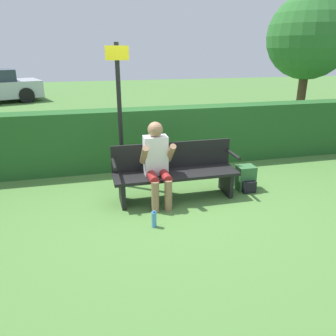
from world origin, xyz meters
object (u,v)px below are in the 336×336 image
(park_bench, at_px, (175,171))
(water_bottle, at_px, (154,219))
(person_seated, at_px, (157,160))
(backpack, at_px, (246,179))
(signpost, at_px, (120,111))
(tree, at_px, (309,37))

(park_bench, relative_size, water_bottle, 8.20)
(park_bench, distance_m, water_bottle, 1.03)
(person_seated, height_order, backpack, person_seated)
(signpost, distance_m, tree, 5.88)
(tree, bearing_deg, backpack, -134.17)
(water_bottle, xyz_separation_m, tree, (4.88, 4.11, 2.35))
(person_seated, distance_m, signpost, 1.05)
(person_seated, bearing_deg, tree, 35.81)
(person_seated, bearing_deg, backpack, 3.96)
(park_bench, relative_size, backpack, 4.75)
(backpack, xyz_separation_m, tree, (3.18, 3.28, 2.27))
(park_bench, distance_m, person_seated, 0.40)
(park_bench, height_order, person_seated, person_seated)
(backpack, bearing_deg, signpost, 162.10)
(signpost, relative_size, tree, 0.65)
(backpack, bearing_deg, tree, 45.83)
(person_seated, xyz_separation_m, backpack, (1.50, 0.10, -0.47))
(park_bench, distance_m, signpost, 1.28)
(person_seated, bearing_deg, water_bottle, -105.38)
(park_bench, xyz_separation_m, water_bottle, (-0.50, -0.84, -0.32))
(signpost, bearing_deg, backpack, -17.90)
(water_bottle, bearing_deg, tree, 40.07)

